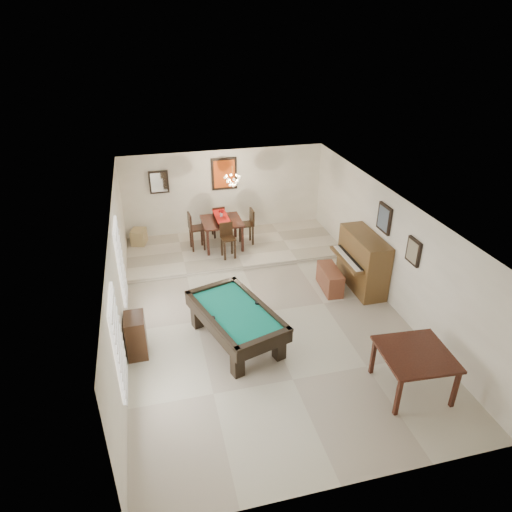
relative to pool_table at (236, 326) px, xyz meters
name	(u,v)px	position (x,y,z in m)	size (l,w,h in m)	color
ground_plane	(262,313)	(0.79, 0.87, -0.39)	(6.00, 9.00, 0.02)	beige
wall_back	(225,193)	(0.79, 5.37, 0.92)	(6.00, 0.04, 2.60)	silver
wall_front	(350,422)	(0.79, -3.63, 0.92)	(6.00, 0.04, 2.60)	silver
wall_left	(119,280)	(-2.21, 0.87, 0.92)	(0.04, 9.00, 2.60)	silver
wall_right	(389,247)	(3.79, 0.87, 0.92)	(0.04, 9.00, 2.60)	silver
ceiling	(263,206)	(0.79, 0.87, 2.22)	(6.00, 9.00, 0.04)	white
dining_step	(234,248)	(0.79, 4.12, -0.32)	(6.00, 2.50, 0.12)	beige
window_left_front	(118,343)	(-2.18, -1.33, 1.02)	(0.06, 1.00, 1.70)	white
window_left_rear	(120,261)	(-2.18, 1.47, 1.02)	(0.06, 1.00, 1.70)	white
pool_table	(236,326)	(0.00, 0.00, 0.00)	(1.22, 2.26, 0.75)	black
square_table	(412,371)	(2.77, -2.10, 0.04)	(1.20, 1.20, 0.83)	black
upright_piano	(357,262)	(3.30, 1.40, 0.32)	(0.94, 1.67, 1.39)	brown
piano_bench	(330,279)	(2.66, 1.45, -0.10)	(0.39, 1.00, 0.56)	brown
apothecary_chest	(136,336)	(-1.99, 0.10, 0.06)	(0.39, 0.58, 0.87)	black
dining_table	(222,231)	(0.48, 4.21, 0.20)	(1.11, 1.11, 0.92)	black
flower_vase	(221,213)	(0.48, 4.21, 0.77)	(0.12, 0.12, 0.21)	#A00E0D
dining_chair_south	(228,241)	(0.52, 3.50, 0.23)	(0.36, 0.36, 0.97)	black
dining_chair_north	(218,221)	(0.48, 4.92, 0.23)	(0.36, 0.36, 0.97)	black
dining_chair_west	(197,231)	(-0.24, 4.21, 0.29)	(0.40, 0.40, 1.09)	black
dining_chair_east	(246,227)	(1.19, 4.21, 0.26)	(0.38, 0.38, 1.04)	black
corner_bench	(139,237)	(-1.85, 4.94, -0.04)	(0.38, 0.48, 0.43)	tan
chandelier	(232,177)	(0.79, 4.07, 1.82)	(0.44, 0.44, 0.60)	#FFE5B2
back_painting	(224,174)	(0.79, 5.33, 1.52)	(0.75, 0.06, 0.95)	#D84C14
back_mirror	(159,182)	(-1.11, 5.33, 1.42)	(0.55, 0.06, 0.65)	white
right_picture_upper	(384,218)	(3.75, 1.17, 1.52)	(0.06, 0.55, 0.65)	slate
right_picture_lower	(414,251)	(3.75, -0.13, 1.32)	(0.06, 0.45, 0.55)	gray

